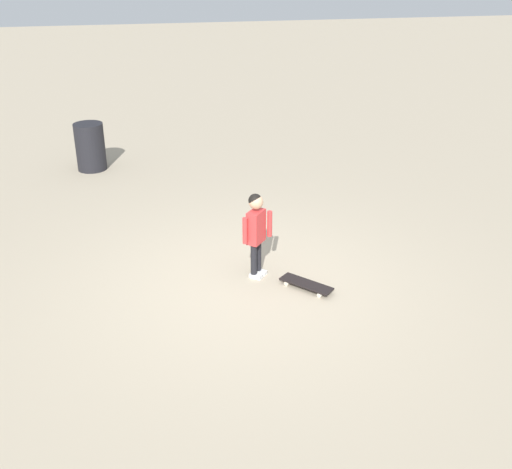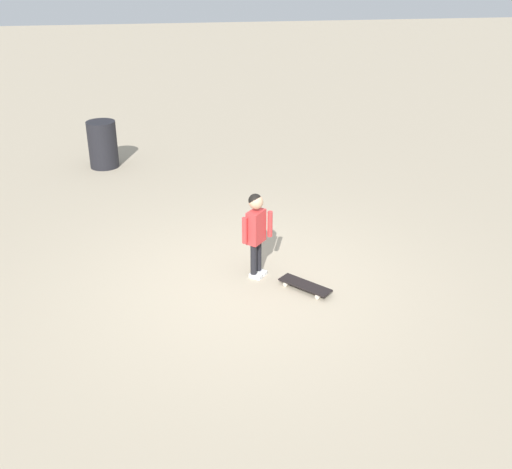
{
  "view_description": "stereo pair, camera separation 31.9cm",
  "coord_description": "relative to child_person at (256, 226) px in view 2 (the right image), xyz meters",
  "views": [
    {
      "loc": [
        -1.07,
        -6.29,
        3.72
      ],
      "look_at": [
        0.17,
        0.23,
        0.55
      ],
      "focal_mm": 43.82,
      "sensor_mm": 36.0,
      "label": 1
    },
    {
      "loc": [
        -0.76,
        -6.34,
        3.72
      ],
      "look_at": [
        0.17,
        0.23,
        0.55
      ],
      "focal_mm": 43.82,
      "sensor_mm": 36.0,
      "label": 2
    }
  ],
  "objects": [
    {
      "name": "skateboard",
      "position": [
        0.52,
        -0.42,
        -0.6
      ],
      "size": [
        0.58,
        0.6,
        0.07
      ],
      "color": "black",
      "rests_on": "ground"
    },
    {
      "name": "trash_bin",
      "position": [
        -2.12,
        4.32,
        -0.25
      ],
      "size": [
        0.51,
        0.51,
        0.82
      ],
      "primitive_type": "cylinder",
      "color": "black",
      "rests_on": "ground"
    },
    {
      "name": "ground_plane",
      "position": [
        -0.17,
        -0.23,
        -0.66
      ],
      "size": [
        50.0,
        50.0,
        0.0
      ],
      "primitive_type": "plane",
      "color": "tan"
    },
    {
      "name": "child_person",
      "position": [
        0.0,
        0.0,
        0.0
      ],
      "size": [
        0.38,
        0.28,
        1.06
      ],
      "color": "black",
      "rests_on": "ground"
    }
  ]
}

